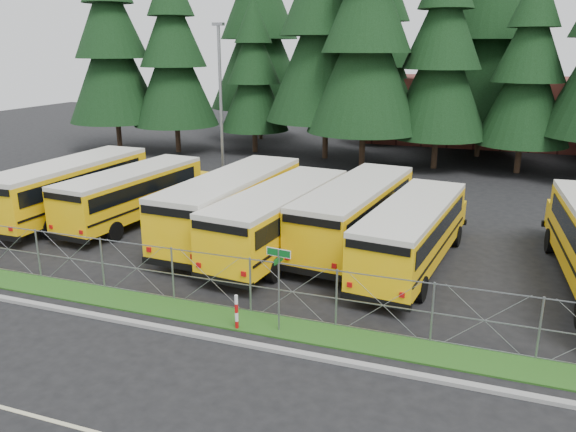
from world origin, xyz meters
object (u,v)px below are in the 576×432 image
object	(u,v)px
bus_5	(358,215)
street_sign	(279,272)
bus_6	(414,235)
bus_0	(76,189)
bus_4	(284,220)
bus_1	(137,195)
light_standard	(221,101)
striped_bollard	(237,313)
bus_3	(236,206)

from	to	relation	value
bus_5	street_sign	world-z (taller)	bus_5
bus_6	bus_5	bearing A→B (deg)	153.14
bus_0	bus_4	size ratio (longest dim) A/B	1.04
bus_6	bus_0	bearing A→B (deg)	-177.16
bus_1	light_standard	bearing A→B (deg)	90.38
bus_1	light_standard	distance (m)	9.43
street_sign	striped_bollard	world-z (taller)	street_sign
bus_4	striped_bollard	xyz separation A→B (m)	(1.07, -7.33, -0.87)
bus_1	bus_4	distance (m)	8.90
bus_6	street_sign	bearing A→B (deg)	-107.97
bus_3	bus_4	xyz separation A→B (m)	(2.78, -1.04, -0.08)
bus_0	striped_bollard	xyz separation A→B (m)	(13.28, -8.62, -0.93)
bus_5	street_sign	bearing A→B (deg)	-86.37
bus_1	bus_5	distance (m)	11.61
street_sign	light_standard	world-z (taller)	light_standard
bus_5	bus_6	world-z (taller)	bus_5
light_standard	bus_3	bearing A→B (deg)	-60.43
striped_bollard	bus_6	bearing A→B (deg)	58.05
bus_3	light_standard	size ratio (longest dim) A/B	1.17
striped_bollard	bus_1	bearing A→B (deg)	137.26
bus_0	striped_bollard	world-z (taller)	bus_0
bus_3	bus_4	bearing A→B (deg)	-17.31
street_sign	light_standard	distance (m)	20.33
light_standard	bus_6	bearing A→B (deg)	-36.84
bus_4	light_standard	bearing A→B (deg)	134.35
bus_4	bus_6	world-z (taller)	bus_4
bus_1	street_sign	world-z (taller)	street_sign
bus_4	light_standard	distance (m)	13.52
bus_1	bus_4	xyz separation A→B (m)	(8.73, -1.72, 0.09)
bus_4	bus_5	world-z (taller)	bus_5
bus_4	light_standard	xyz separation A→B (m)	(-7.96, 10.16, 4.03)
light_standard	bus_1	bearing A→B (deg)	-95.21
bus_4	light_standard	world-z (taller)	light_standard
bus_1	bus_3	size ratio (longest dim) A/B	0.89
bus_5	bus_6	bearing A→B (deg)	-27.03
bus_1	striped_bollard	distance (m)	13.36
bus_6	striped_bollard	size ratio (longest dim) A/B	8.87
bus_0	light_standard	distance (m)	10.62
bus_3	bus_0	bearing A→B (deg)	-178.37
bus_3	bus_4	distance (m)	2.97
street_sign	bus_1	bearing A→B (deg)	141.92
bus_0	bus_3	size ratio (longest dim) A/B	0.98
striped_bollard	bus_5	bearing A→B (deg)	78.83
bus_0	bus_6	world-z (taller)	bus_0
bus_3	bus_6	distance (m)	8.48
bus_5	street_sign	distance (m)	8.85
bus_3	bus_5	size ratio (longest dim) A/B	1.05
bus_6	street_sign	world-z (taller)	street_sign
bus_0	street_sign	size ratio (longest dim) A/B	4.14
bus_5	striped_bollard	size ratio (longest dim) A/B	9.37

